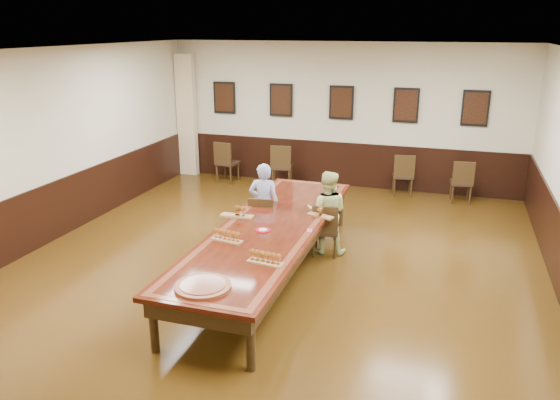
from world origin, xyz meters
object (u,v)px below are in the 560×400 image
(chair_man, at_px, (263,221))
(spare_chair_c, at_px, (403,174))
(spare_chair_b, at_px, (282,165))
(spare_chair_d, at_px, (462,181))
(chair_woman, at_px, (326,229))
(person_man, at_px, (264,204))
(carved_platter, at_px, (203,286))
(spare_chair_a, at_px, (227,161))
(person_woman, at_px, (327,212))
(conference_table, at_px, (270,235))

(chair_man, relative_size, spare_chair_c, 0.95)
(spare_chair_b, bearing_deg, spare_chair_d, 169.29)
(chair_woman, relative_size, person_man, 0.62)
(chair_man, distance_m, spare_chair_b, 3.57)
(spare_chair_c, bearing_deg, chair_man, 51.47)
(spare_chair_b, distance_m, carved_platter, 6.66)
(chair_woman, height_order, spare_chair_a, spare_chair_a)
(person_woman, bearing_deg, spare_chair_c, -110.48)
(spare_chair_c, bearing_deg, chair_woman, 66.38)
(chair_woman, height_order, conference_table, chair_woman)
(spare_chair_c, height_order, spare_chair_d, spare_chair_c)
(spare_chair_b, relative_size, person_woman, 0.72)
(spare_chair_a, xyz_separation_m, conference_table, (2.57, -4.47, 0.13))
(chair_woman, bearing_deg, conference_table, 50.38)
(person_woman, bearing_deg, person_man, -8.85)
(spare_chair_a, bearing_deg, chair_woman, 139.31)
(spare_chair_a, xyz_separation_m, person_man, (2.10, -3.37, 0.22))
(spare_chair_d, distance_m, conference_table, 5.22)
(spare_chair_b, bearing_deg, spare_chair_a, -9.80)
(chair_man, distance_m, person_man, 0.28)
(spare_chair_a, relative_size, carved_platter, 1.20)
(spare_chair_c, bearing_deg, spare_chair_a, -8.32)
(spare_chair_b, relative_size, spare_chair_d, 1.08)
(spare_chair_d, bearing_deg, carved_platter, 61.13)
(spare_chair_d, bearing_deg, spare_chair_b, -6.21)
(spare_chair_b, distance_m, person_man, 3.48)
(spare_chair_a, distance_m, conference_table, 5.16)
(chair_man, xyz_separation_m, person_man, (-0.01, 0.09, 0.26))
(spare_chair_b, xyz_separation_m, spare_chair_c, (2.70, 0.15, -0.03))
(chair_man, relative_size, person_man, 0.63)
(spare_chair_b, relative_size, spare_chair_c, 1.06)
(spare_chair_a, distance_m, spare_chair_b, 1.34)
(spare_chair_a, distance_m, person_man, 3.98)
(chair_woman, height_order, person_woman, person_woman)
(spare_chair_a, height_order, spare_chair_d, spare_chair_a)
(person_woman, bearing_deg, spare_chair_a, -54.01)
(chair_woman, distance_m, spare_chair_a, 4.74)
(spare_chair_c, relative_size, person_woman, 0.68)
(chair_woman, xyz_separation_m, spare_chair_c, (0.84, 3.66, 0.03))
(chair_woman, distance_m, spare_chair_c, 3.76)
(carved_platter, bearing_deg, conference_table, 87.93)
(spare_chair_c, bearing_deg, conference_table, 61.82)
(person_man, bearing_deg, chair_man, 90.00)
(spare_chair_a, height_order, carved_platter, spare_chair_a)
(carved_platter, bearing_deg, spare_chair_c, 77.08)
(spare_chair_c, height_order, conference_table, spare_chair_c)
(spare_chair_b, height_order, person_woman, person_woman)
(spare_chair_b, bearing_deg, chair_man, 91.98)
(spare_chair_d, bearing_deg, spare_chair_c, -13.28)
(carved_platter, bearing_deg, spare_chair_d, 67.24)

